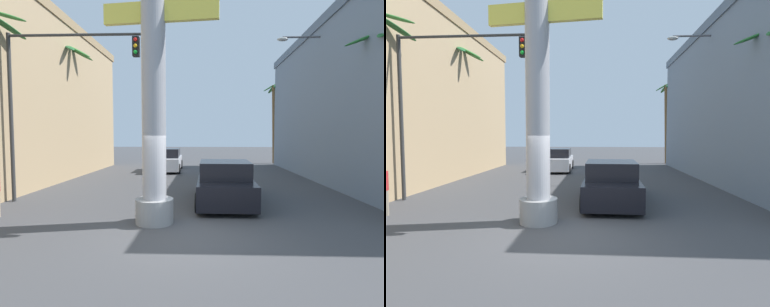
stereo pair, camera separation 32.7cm
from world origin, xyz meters
The scene contains 8 objects.
ground_plane centered at (0.00, 10.00, 0.00)m, with size 89.99×89.99×0.00m, color #424244.
neon_sign_pole centered at (-0.98, 1.18, 5.86)m, with size 3.60×1.08×11.67m.
street_lamp centered at (6.40, 8.77, 4.65)m, with size 2.66×0.28×7.71m.
traffic_light_mast centered at (-5.09, 3.75, 4.43)m, with size 5.65×0.32×6.26m.
car_lead centered at (1.19, 3.98, 0.70)m, with size 2.13×4.92×1.56m.
car_far centered at (-2.18, 13.64, 0.74)m, with size 2.15×4.41×1.56m.
palm_tree_far_right centered at (6.65, 19.36, 4.55)m, with size 2.51×2.45×7.00m.
palm_tree_mid_left centered at (-7.36, 9.65, 5.11)m, with size 3.11×3.15×7.61m.
Camera 2 is at (0.73, -7.20, 2.53)m, focal length 28.00 mm.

